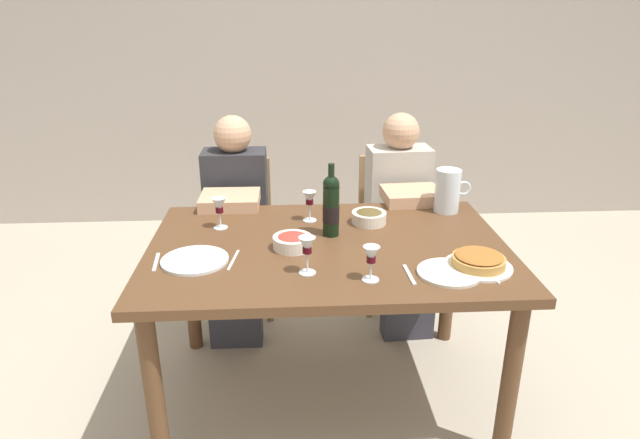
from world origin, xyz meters
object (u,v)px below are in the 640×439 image
at_px(wine_glass_right_diner, 371,257).
at_px(wine_glass_spare, 219,207).
at_px(dinner_plate_left_setting, 195,260).
at_px(water_pitcher, 447,193).
at_px(wine_glass_left_diner, 307,248).
at_px(dinner_plate_right_setting, 449,273).
at_px(diner_right, 402,216).
at_px(baked_tart, 478,261).
at_px(diner_left, 235,221).
at_px(dining_table, 328,265).
at_px(chair_left, 240,225).
at_px(salad_bowl, 292,241).
at_px(chair_right, 391,220).
at_px(wine_glass_centre, 310,200).
at_px(olive_bowl, 369,216).
at_px(wine_bottle, 331,206).

height_order(wine_glass_right_diner, wine_glass_spare, wine_glass_spare).
xyz_separation_m(wine_glass_spare, dinner_plate_left_setting, (-0.06, -0.34, -0.09)).
distance_m(water_pitcher, wine_glass_right_diner, 0.84).
relative_size(wine_glass_left_diner, wine_glass_right_diner, 1.09).
bearing_deg(dinner_plate_right_setting, diner_right, 88.60).
height_order(baked_tart, diner_left, diner_left).
relative_size(dining_table, chair_left, 1.72).
xyz_separation_m(salad_bowl, chair_right, (0.59, 0.95, -0.30)).
bearing_deg(dining_table, wine_glass_centre, 103.12).
xyz_separation_m(dining_table, salad_bowl, (-0.15, -0.03, 0.12)).
bearing_deg(wine_glass_centre, baked_tart, -40.21).
height_order(diner_left, diner_right, same).
relative_size(salad_bowl, chair_left, 0.19).
height_order(wine_glass_spare, diner_right, diner_right).
xyz_separation_m(wine_glass_centre, dinner_plate_left_setting, (-0.47, -0.41, -0.10)).
xyz_separation_m(baked_tart, olive_bowl, (-0.35, 0.48, 0.01)).
xyz_separation_m(dining_table, dinner_plate_right_setting, (0.43, -0.29, 0.10)).
distance_m(wine_glass_centre, chair_left, 0.82).
bearing_deg(diner_right, wine_glass_spare, 23.76).
height_order(dinner_plate_left_setting, chair_right, chair_right).
bearing_deg(wine_bottle, water_pitcher, 24.15).
distance_m(wine_glass_left_diner, diner_right, 1.12).
distance_m(wine_glass_centre, diner_right, 0.70).
height_order(wine_glass_left_diner, wine_glass_spare, wine_glass_left_diner).
bearing_deg(wine_bottle, wine_glass_spare, 167.77).
bearing_deg(diner_left, olive_bowl, 147.11).
bearing_deg(salad_bowl, chair_left, 107.97).
relative_size(wine_glass_right_diner, chair_right, 0.15).
bearing_deg(wine_bottle, chair_right, 62.42).
bearing_deg(chair_right, wine_glass_centre, 48.20).
xyz_separation_m(wine_glass_right_diner, dinner_plate_right_setting, (0.30, 0.03, -0.09)).
bearing_deg(salad_bowl, dinner_plate_left_setting, -164.80).
height_order(chair_right, diner_right, diner_right).
height_order(wine_glass_right_diner, diner_right, diner_right).
bearing_deg(dining_table, diner_left, 124.13).
height_order(wine_glass_centre, dinner_plate_right_setting, wine_glass_centre).
xyz_separation_m(wine_glass_spare, chair_left, (0.02, 0.69, -0.36)).
relative_size(wine_glass_centre, dinner_plate_left_setting, 0.54).
bearing_deg(dinner_plate_left_setting, diner_left, 84.18).
relative_size(dining_table, wine_glass_spare, 10.52).
bearing_deg(salad_bowl, diner_right, 49.57).
relative_size(wine_glass_right_diner, dinner_plate_left_setting, 0.51).
relative_size(wine_bottle, dinner_plate_left_setting, 1.22).
height_order(baked_tart, wine_glass_left_diner, wine_glass_left_diner).
bearing_deg(dining_table, wine_glass_left_diner, -110.64).
distance_m(baked_tart, chair_right, 1.21).
relative_size(dining_table, olive_bowl, 9.46).
bearing_deg(dinner_plate_right_setting, wine_glass_spare, 150.69).
bearing_deg(wine_bottle, wine_glass_left_diner, -107.84).
xyz_separation_m(baked_tart, diner_left, (-1.01, 0.91, -0.17)).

